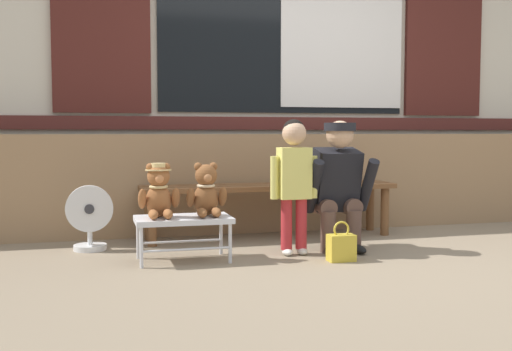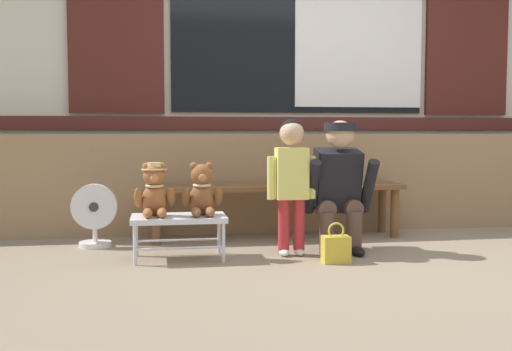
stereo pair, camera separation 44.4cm
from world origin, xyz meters
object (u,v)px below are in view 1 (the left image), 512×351
(wooden_bench_long, at_px, (269,192))
(small_display_bench, at_px, (183,222))
(teddy_bear_with_hat, at_px, (159,192))
(child_standing, at_px, (294,171))
(teddy_bear_plain, at_px, (206,192))
(handbag_on_ground, at_px, (341,247))
(adult_crouching, at_px, (338,185))
(floor_fan, at_px, (90,218))

(wooden_bench_long, distance_m, small_display_bench, 1.09)
(teddy_bear_with_hat, bearing_deg, child_standing, 0.41)
(wooden_bench_long, distance_m, child_standing, 0.75)
(teddy_bear_with_hat, height_order, teddy_bear_plain, same)
(teddy_bear_with_hat, xyz_separation_m, handbag_on_ground, (1.19, -0.28, -0.38))
(teddy_bear_plain, bearing_deg, adult_crouching, 5.30)
(adult_crouching, bearing_deg, teddy_bear_plain, -174.70)
(child_standing, bearing_deg, floor_fan, 159.29)
(wooden_bench_long, xyz_separation_m, teddy_bear_with_hat, (-0.97, -0.72, 0.10))
(wooden_bench_long, height_order, teddy_bear_with_hat, teddy_bear_with_hat)
(teddy_bear_plain, relative_size, child_standing, 0.38)
(teddy_bear_with_hat, bearing_deg, floor_fan, 130.14)
(teddy_bear_plain, bearing_deg, small_display_bench, -179.49)
(wooden_bench_long, relative_size, child_standing, 2.19)
(wooden_bench_long, relative_size, small_display_bench, 3.28)
(handbag_on_ground, xyz_separation_m, floor_fan, (-1.64, 0.82, 0.14))
(child_standing, bearing_deg, adult_crouching, 12.91)
(wooden_bench_long, xyz_separation_m, child_standing, (-0.03, -0.71, 0.22))
(teddy_bear_with_hat, relative_size, child_standing, 0.38)
(handbag_on_ground, bearing_deg, small_display_bench, 164.67)
(teddy_bear_plain, height_order, adult_crouching, adult_crouching)
(teddy_bear_with_hat, distance_m, teddy_bear_plain, 0.32)
(small_display_bench, relative_size, child_standing, 0.67)
(small_display_bench, distance_m, child_standing, 0.85)
(small_display_bench, xyz_separation_m, handbag_on_ground, (1.03, -0.28, -0.17))
(teddy_bear_plain, height_order, handbag_on_ground, teddy_bear_plain)
(teddy_bear_plain, height_order, child_standing, child_standing)
(handbag_on_ground, bearing_deg, floor_fan, 153.44)
(wooden_bench_long, xyz_separation_m, floor_fan, (-1.43, -0.18, -0.13))
(adult_crouching, height_order, floor_fan, adult_crouching)
(small_display_bench, xyz_separation_m, floor_fan, (-0.61, 0.54, -0.03))
(teddy_bear_with_hat, height_order, floor_fan, teddy_bear_with_hat)
(wooden_bench_long, bearing_deg, teddy_bear_with_hat, -143.56)
(teddy_bear_plain, distance_m, handbag_on_ground, 0.98)
(teddy_bear_with_hat, relative_size, adult_crouching, 0.38)
(small_display_bench, height_order, teddy_bear_with_hat, teddy_bear_with_hat)
(small_display_bench, distance_m, floor_fan, 0.81)
(wooden_bench_long, relative_size, adult_crouching, 2.21)
(wooden_bench_long, height_order, small_display_bench, wooden_bench_long)
(wooden_bench_long, bearing_deg, floor_fan, -172.64)
(child_standing, distance_m, adult_crouching, 0.40)
(teddy_bear_with_hat, xyz_separation_m, teddy_bear_plain, (0.32, -0.00, -0.01))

